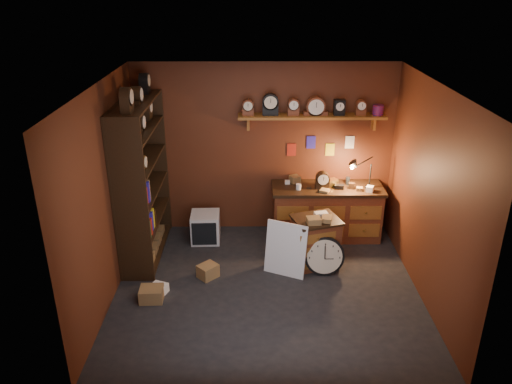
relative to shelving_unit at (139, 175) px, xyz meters
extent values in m
plane|color=black|center=(1.79, -0.98, -1.25)|extent=(4.00, 4.00, 0.00)
cube|color=#552714|center=(1.79, 0.82, 0.10)|extent=(4.00, 0.02, 2.70)
cube|color=#552714|center=(1.79, -2.78, 0.10)|extent=(4.00, 0.02, 2.70)
cube|color=#552714|center=(-0.21, -0.98, 0.10)|extent=(0.02, 3.60, 2.70)
cube|color=#552714|center=(3.79, -0.98, 0.10)|extent=(0.02, 3.60, 2.70)
cube|color=beige|center=(1.79, -0.98, 1.45)|extent=(4.00, 3.60, 0.02)
cube|color=#975B21|center=(2.49, 0.67, 0.67)|extent=(2.20, 0.30, 0.04)
cube|color=#975B21|center=(1.54, 0.74, 0.55)|extent=(0.04, 0.16, 0.20)
cube|color=#975B21|center=(3.44, 0.74, 0.55)|extent=(0.04, 0.16, 0.20)
cylinder|color=#B21419|center=(3.47, 0.67, 0.76)|extent=(0.16, 0.16, 0.15)
cube|color=maroon|center=(1.94, 0.81, 0.10)|extent=(0.14, 0.01, 0.20)
cube|color=#231B98|center=(2.24, 0.81, 0.22)|extent=(0.14, 0.01, 0.20)
cube|color=gold|center=(2.54, 0.81, 0.10)|extent=(0.14, 0.01, 0.20)
cube|color=silver|center=(2.84, 0.81, 0.22)|extent=(0.14, 0.01, 0.20)
cube|color=black|center=(-0.19, 0.00, -0.10)|extent=(0.03, 1.60, 2.30)
cube|color=black|center=(0.04, -0.78, -0.10)|extent=(0.45, 0.03, 2.30)
cube|color=black|center=(0.04, 0.78, -0.10)|extent=(0.45, 0.03, 2.30)
cube|color=black|center=(0.04, 0.00, -1.20)|extent=(0.43, 1.54, 0.03)
cube|color=black|center=(0.04, 0.00, -0.70)|extent=(0.43, 1.54, 0.03)
cube|color=black|center=(0.04, 0.00, -0.25)|extent=(0.43, 1.54, 0.03)
cube|color=black|center=(0.04, 0.00, 0.20)|extent=(0.43, 1.54, 0.03)
cube|color=black|center=(0.04, 0.00, 0.65)|extent=(0.43, 1.54, 0.03)
cube|color=black|center=(0.04, 0.00, 1.03)|extent=(0.43, 1.54, 0.03)
cube|color=brown|center=(2.77, 0.50, -0.85)|extent=(1.66, 0.60, 0.80)
cube|color=black|center=(2.77, 0.50, -0.43)|extent=(1.72, 0.66, 0.05)
cube|color=#975B21|center=(2.77, 0.20, -0.85)|extent=(1.58, 0.02, 0.52)
cylinder|color=black|center=(3.39, 0.45, -0.39)|extent=(0.12, 0.12, 0.02)
cylinder|color=black|center=(3.39, 0.45, -0.20)|extent=(0.02, 0.02, 0.38)
cylinder|color=black|center=(3.27, 0.42, 0.04)|extent=(0.27, 0.09, 0.14)
cone|color=black|center=(3.13, 0.39, 0.00)|extent=(0.18, 0.14, 0.18)
cube|color=brown|center=(2.50, -0.33, -0.91)|extent=(0.71, 0.64, 0.69)
cube|color=black|center=(2.50, -0.33, -0.55)|extent=(0.76, 0.69, 0.03)
cube|color=#975B21|center=(2.50, -0.58, -0.91)|extent=(0.51, 0.17, 0.58)
cylinder|color=black|center=(2.60, -0.61, -0.98)|extent=(0.56, 0.17, 0.56)
cylinder|color=beige|center=(2.60, -0.64, -0.97)|extent=(0.49, 0.11, 0.48)
cube|color=black|center=(2.60, -0.65, -0.90)|extent=(0.01, 0.04, 0.18)
cube|color=black|center=(2.66, -0.65, -1.00)|extent=(0.13, 0.01, 0.01)
cube|color=silver|center=(2.06, -0.60, -1.25)|extent=(0.60, 0.39, 0.77)
cube|color=silver|center=(0.87, 0.36, -1.02)|extent=(0.45, 0.45, 0.46)
cube|color=black|center=(0.87, 0.13, -1.02)|extent=(0.37, 0.03, 0.37)
cube|color=olive|center=(0.31, -1.23, -1.16)|extent=(0.30, 0.26, 0.18)
cube|color=white|center=(0.36, -1.10, -1.19)|extent=(0.29, 0.31, 0.12)
cube|color=olive|center=(0.99, -0.70, -1.16)|extent=(0.33, 0.33, 0.19)
camera|label=1|loc=(1.61, -6.59, 2.59)|focal=35.00mm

